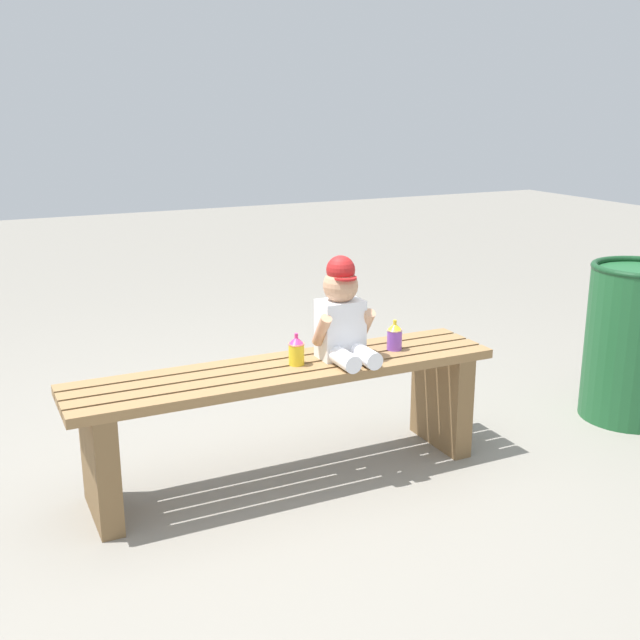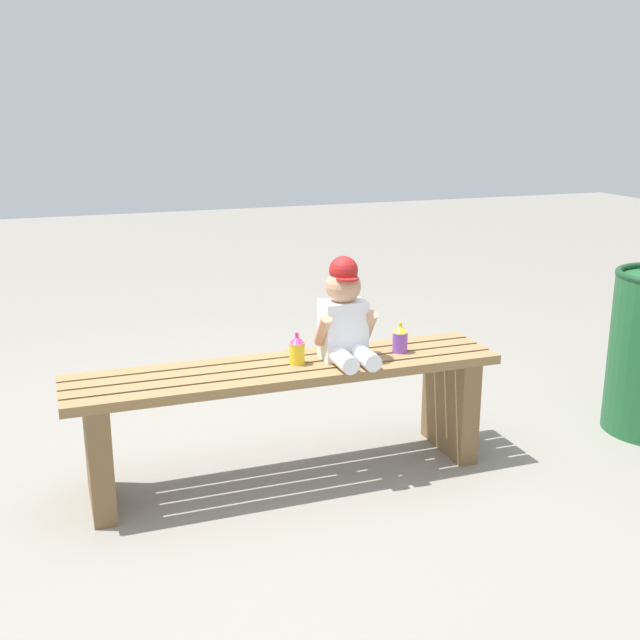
{
  "view_description": "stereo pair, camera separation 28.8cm",
  "coord_description": "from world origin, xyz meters",
  "views": [
    {
      "loc": [
        -1.09,
        -2.56,
        1.42
      ],
      "look_at": [
        0.12,
        -0.05,
        0.64
      ],
      "focal_mm": 43.38,
      "sensor_mm": 36.0,
      "label": 1
    },
    {
      "loc": [
        -0.82,
        -2.67,
        1.42
      ],
      "look_at": [
        0.12,
        -0.05,
        0.64
      ],
      "focal_mm": 43.38,
      "sensor_mm": 36.0,
      "label": 2
    }
  ],
  "objects": [
    {
      "name": "child_figure",
      "position": [
        0.23,
        -0.01,
        0.64
      ],
      "size": [
        0.23,
        0.27,
        0.4
      ],
      "color": "white",
      "rests_on": "park_bench"
    },
    {
      "name": "park_bench",
      "position": [
        0.0,
        0.0,
        0.31
      ],
      "size": [
        1.67,
        0.35,
        0.46
      ],
      "color": "olive",
      "rests_on": "ground_plane"
    },
    {
      "name": "ground_plane",
      "position": [
        0.0,
        0.0,
        0.0
      ],
      "size": [
        16.0,
        16.0,
        0.0
      ],
      "primitive_type": "plane",
      "color": "gray"
    },
    {
      "name": "sippy_cup_right",
      "position": [
        0.47,
        0.0,
        0.52
      ],
      "size": [
        0.06,
        0.06,
        0.12
      ],
      "color": "#8C4CCC",
      "rests_on": "park_bench"
    },
    {
      "name": "sippy_cup_left",
      "position": [
        0.04,
        0.0,
        0.52
      ],
      "size": [
        0.06,
        0.06,
        0.12
      ],
      "color": "yellow",
      "rests_on": "park_bench"
    }
  ]
}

